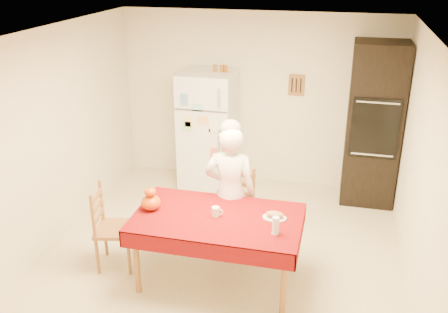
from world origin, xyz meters
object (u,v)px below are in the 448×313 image
(dining_table, at_px, (217,223))
(chair_left, at_px, (109,224))
(chair_far, at_px, (235,203))
(seated_woman, at_px, (230,193))
(oven_cabinet, at_px, (374,125))
(coffee_mug, at_px, (216,212))
(wine_glass, at_px, (276,226))
(pumpkin_lower, at_px, (151,203))
(refrigerator, at_px, (208,130))
(bread_plate, at_px, (274,218))

(dining_table, distance_m, chair_left, 1.23)
(chair_far, xyz_separation_m, seated_woman, (0.00, -0.29, 0.28))
(oven_cabinet, bearing_deg, seated_woman, -130.51)
(coffee_mug, height_order, wine_glass, wine_glass)
(chair_left, distance_m, pumpkin_lower, 0.61)
(oven_cabinet, distance_m, wine_glass, 2.68)
(refrigerator, distance_m, seated_woman, 1.91)
(dining_table, bearing_deg, bread_plate, 9.19)
(chair_far, bearing_deg, dining_table, -75.32)
(dining_table, bearing_deg, chair_left, -179.65)
(chair_far, distance_m, coffee_mug, 0.85)
(chair_left, height_order, wine_glass, chair_left)
(refrigerator, relative_size, oven_cabinet, 0.77)
(oven_cabinet, xyz_separation_m, coffee_mug, (-1.58, -2.30, -0.29))
(refrigerator, bearing_deg, chair_left, -102.23)
(seated_woman, bearing_deg, wine_glass, 128.14)
(refrigerator, xyz_separation_m, pumpkin_lower, (0.01, -2.27, -0.01))
(wine_glass, bearing_deg, bread_plate, 99.88)
(seated_woman, distance_m, coffee_mug, 0.50)
(chair_left, distance_m, seated_woman, 1.36)
(seated_woman, height_order, pumpkin_lower, seated_woman)
(oven_cabinet, bearing_deg, chair_left, -140.12)
(refrigerator, bearing_deg, pumpkin_lower, -89.64)
(refrigerator, relative_size, pumpkin_lower, 8.24)
(refrigerator, height_order, wine_glass, refrigerator)
(refrigerator, relative_size, bread_plate, 7.08)
(chair_far, bearing_deg, chair_left, -131.19)
(coffee_mug, relative_size, bread_plate, 0.42)
(refrigerator, xyz_separation_m, chair_far, (0.73, -1.46, -0.34))
(chair_left, bearing_deg, bread_plate, -99.26)
(chair_left, distance_m, bread_plate, 1.80)
(chair_left, bearing_deg, refrigerator, -24.68)
(dining_table, bearing_deg, pumpkin_lower, -179.04)
(seated_woman, relative_size, pumpkin_lower, 7.61)
(dining_table, height_order, chair_far, chair_far)
(dining_table, distance_m, bread_plate, 0.58)
(oven_cabinet, bearing_deg, refrigerator, -178.82)
(refrigerator, distance_m, coffee_mug, 2.36)
(seated_woman, bearing_deg, pumpkin_lower, 32.62)
(dining_table, xyz_separation_m, pumpkin_lower, (-0.71, -0.01, 0.15))
(refrigerator, bearing_deg, bread_plate, -59.30)
(chair_far, relative_size, pumpkin_lower, 4.60)
(refrigerator, xyz_separation_m, chair_left, (-0.49, -2.27, -0.34))
(chair_left, distance_m, coffee_mug, 1.23)
(coffee_mug, xyz_separation_m, wine_glass, (0.64, -0.20, 0.04))
(chair_left, xyz_separation_m, coffee_mug, (1.19, 0.01, 0.30))
(wine_glass, xyz_separation_m, bread_plate, (-0.05, 0.28, -0.08))
(oven_cabinet, relative_size, coffee_mug, 22.00)
(chair_far, bearing_deg, coffee_mug, -76.80)
(refrigerator, distance_m, dining_table, 2.38)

